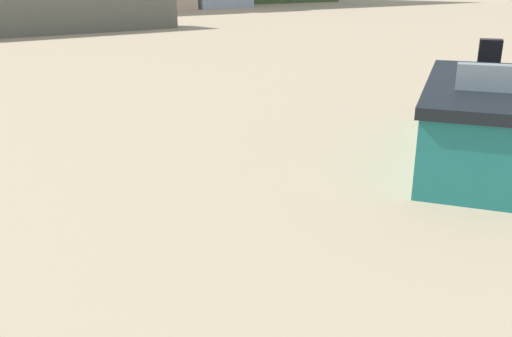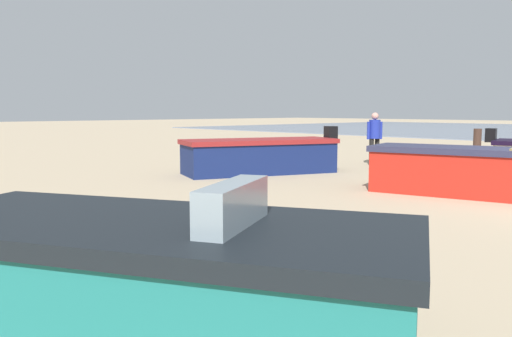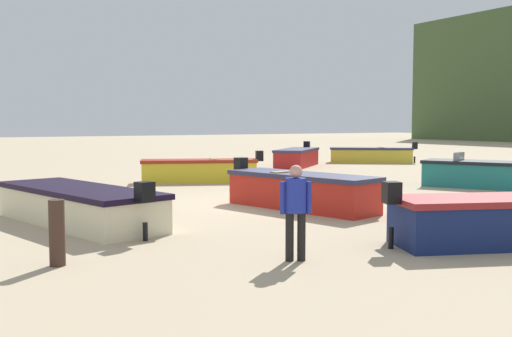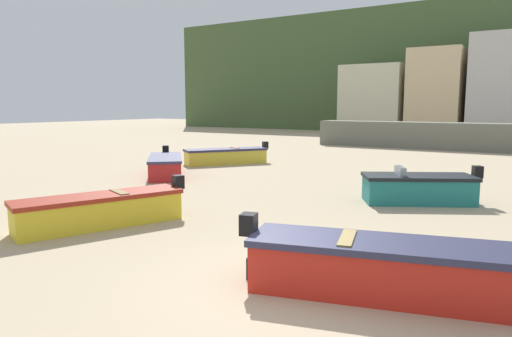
% 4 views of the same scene
% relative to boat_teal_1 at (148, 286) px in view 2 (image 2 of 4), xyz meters
% --- Properties ---
extents(boat_teal_1, '(3.87, 3.05, 1.27)m').
position_rel_boat_teal_1_xyz_m(boat_teal_1, '(0.00, 0.00, 0.00)').
color(boat_teal_1, '#1E7572').
rests_on(boat_teal_1, ground).
extents(boat_navy_3, '(2.82, 4.41, 1.24)m').
position_rel_boat_teal_1_xyz_m(boat_navy_3, '(7.05, -7.74, -0.02)').
color(boat_navy_3, navy).
rests_on(boat_navy_3, ground).
extents(boat_red_5, '(4.78, 2.41, 1.28)m').
position_rel_boat_teal_1_xyz_m(boat_red_5, '(1.23, -8.35, 0.00)').
color(boat_red_5, red).
rests_on(boat_red_5, ground).
extents(mooring_post_near_water, '(0.25, 0.25, 1.08)m').
position_rel_boat_teal_1_xyz_m(mooring_post_near_water, '(4.57, -15.36, 0.05)').
color(mooring_post_near_water, '#412C23').
rests_on(mooring_post_near_water, ground).
extents(beach_walker_distant, '(0.45, 0.52, 1.62)m').
position_rel_boat_teal_1_xyz_m(beach_walker_distant, '(6.21, -11.82, 0.46)').
color(beach_walker_distant, black).
rests_on(beach_walker_distant, ground).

